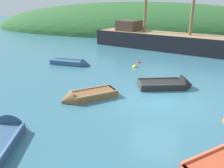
{
  "coord_description": "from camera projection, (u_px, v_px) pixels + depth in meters",
  "views": [
    {
      "loc": [
        0.24,
        -10.51,
        4.73
      ],
      "look_at": [
        -2.61,
        1.19,
        0.28
      ],
      "focal_mm": 36.05,
      "sensor_mm": 36.0,
      "label": 1
    }
  ],
  "objects": [
    {
      "name": "ground_plane",
      "position": [
        157.0,
        102.0,
        11.27
      ],
      "size": [
        120.0,
        120.0,
        0.0
      ],
      "primitive_type": "plane",
      "color": "teal"
    },
    {
      "name": "shore_hill",
      "position": [
        137.0,
        30.0,
        39.72
      ],
      "size": [
        53.38,
        22.28,
        9.33
      ],
      "primitive_type": "ellipsoid",
      "color": "#2D602D",
      "rests_on": "ground"
    },
    {
      "name": "sailing_ship",
      "position": [
        161.0,
        43.0,
        23.73
      ],
      "size": [
        17.03,
        8.25,
        12.45
      ],
      "rotation": [
        0.0,
        0.0,
        -0.34
      ],
      "color": "black",
      "rests_on": "ground"
    },
    {
      "name": "rowboat_portside",
      "position": [
        85.0,
        97.0,
        11.53
      ],
      "size": [
        2.91,
        2.7,
        0.99
      ],
      "rotation": [
        0.0,
        0.0,
        3.85
      ],
      "color": "brown",
      "rests_on": "ground"
    },
    {
      "name": "rowboat_center",
      "position": [
        73.0,
        64.0,
        17.72
      ],
      "size": [
        3.35,
        1.11,
        0.88
      ],
      "rotation": [
        0.0,
        0.0,
        6.22
      ],
      "color": "#335175",
      "rests_on": "ground"
    },
    {
      "name": "rowboat_outer_right",
      "position": [
        0.0,
        141.0,
        7.94
      ],
      "size": [
        2.15,
        3.97,
        1.17
      ],
      "rotation": [
        0.0,
        0.0,
        1.83
      ],
      "color": "#335175",
      "rests_on": "ground"
    },
    {
      "name": "rowboat_far",
      "position": [
        170.0,
        85.0,
        13.13
      ],
      "size": [
        3.4,
        2.16,
        1.22
      ],
      "rotation": [
        0.0,
        0.0,
        0.31
      ],
      "color": "black",
      "rests_on": "ground"
    },
    {
      "name": "buoy_yellow",
      "position": [
        135.0,
        67.0,
        17.11
      ],
      "size": [
        0.4,
        0.4,
        0.4
      ],
      "primitive_type": "sphere",
      "color": "yellow",
      "rests_on": "ground"
    },
    {
      "name": "buoy_red",
      "position": [
        139.0,
        63.0,
        18.42
      ],
      "size": [
        0.29,
        0.29,
        0.29
      ],
      "primitive_type": "sphere",
      "color": "red",
      "rests_on": "ground"
    }
  ]
}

